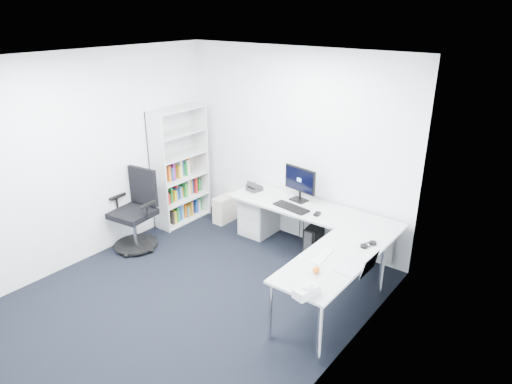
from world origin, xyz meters
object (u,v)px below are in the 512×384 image
Objects in this scene: task_chair at (132,212)px; l_desk at (297,241)px; monitor at (299,184)px; bookshelf at (180,166)px; laptop at (351,258)px.

l_desk is at bearing 18.67° from task_chair.
task_chair is at bearing -131.93° from monitor.
monitor is at bearing 32.05° from task_chair.
task_chair is at bearing -82.76° from bookshelf.
bookshelf is (-2.17, 0.05, 0.55)m from l_desk.
monitor reaches higher than l_desk.
l_desk is 0.80m from monitor.
bookshelf is at bearing 168.05° from laptop.
bookshelf is at bearing 178.68° from l_desk.
l_desk is 2.12× the size of task_chair.
laptop is at bearing -1.95° from task_chair.
monitor is at bearing 140.77° from laptop.
bookshelf is 3.35m from laptop.
task_chair is at bearing -154.01° from l_desk.
task_chair reaches higher than l_desk.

